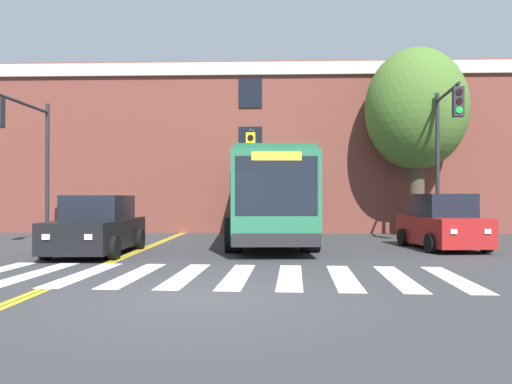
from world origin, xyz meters
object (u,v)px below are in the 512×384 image
(car_black_near_lane, at_px, (98,227))
(traffic_light_near_corner, at_px, (445,137))
(city_bus, at_px, (267,196))
(car_grey_behind_bus, at_px, (245,208))
(traffic_light_far_corner, at_px, (28,143))
(traffic_light_overhead, at_px, (252,163))
(car_red_far_lane, at_px, (442,224))
(street_tree_curbside_large, at_px, (416,110))

(car_black_near_lane, distance_m, traffic_light_near_corner, 12.62)
(city_bus, distance_m, car_grey_behind_bus, 10.53)
(traffic_light_far_corner, bearing_deg, traffic_light_near_corner, 1.87)
(traffic_light_near_corner, bearing_deg, car_black_near_lane, -162.33)
(car_black_near_lane, distance_m, traffic_light_overhead, 6.95)
(traffic_light_overhead, bearing_deg, traffic_light_near_corner, -8.86)
(car_red_far_lane, xyz_separation_m, car_grey_behind_bus, (-7.17, 12.58, 0.21))
(city_bus, relative_size, traffic_light_overhead, 2.42)
(car_black_near_lane, relative_size, traffic_light_far_corner, 0.85)
(traffic_light_far_corner, bearing_deg, car_grey_behind_bus, 56.35)
(traffic_light_overhead, bearing_deg, car_black_near_lane, -132.69)
(city_bus, bearing_deg, street_tree_curbside_large, 27.22)
(traffic_light_near_corner, bearing_deg, car_grey_behind_bus, 126.84)
(city_bus, height_order, street_tree_curbside_large, street_tree_curbside_large)
(car_grey_behind_bus, distance_m, street_tree_curbside_large, 11.52)
(city_bus, xyz_separation_m, car_black_near_lane, (-5.06, -3.93, -0.93))
(car_red_far_lane, relative_size, traffic_light_overhead, 0.86)
(car_red_far_lane, distance_m, street_tree_curbside_large, 7.30)
(car_grey_behind_bus, height_order, street_tree_curbside_large, street_tree_curbside_large)
(car_black_near_lane, height_order, car_grey_behind_bus, car_grey_behind_bus)
(traffic_light_near_corner, relative_size, street_tree_curbside_large, 0.70)
(car_black_near_lane, relative_size, traffic_light_near_corner, 0.79)
(traffic_light_near_corner, relative_size, traffic_light_far_corner, 1.07)
(car_red_far_lane, relative_size, car_grey_behind_bus, 0.77)
(car_black_near_lane, height_order, traffic_light_far_corner, traffic_light_far_corner)
(traffic_light_near_corner, xyz_separation_m, traffic_light_overhead, (-7.19, 1.12, -0.89))
(traffic_light_near_corner, relative_size, traffic_light_overhead, 1.28)
(car_grey_behind_bus, xyz_separation_m, traffic_light_overhead, (0.78, -9.51, 2.00))
(traffic_light_near_corner, height_order, traffic_light_overhead, traffic_light_near_corner)
(city_bus, xyz_separation_m, traffic_light_far_corner, (-8.80, -0.72, 1.99))
(city_bus, relative_size, car_black_near_lane, 2.40)
(car_black_near_lane, distance_m, car_red_far_lane, 10.99)
(traffic_light_overhead, bearing_deg, car_grey_behind_bus, 94.67)
(traffic_light_far_corner, distance_m, traffic_light_overhead, 8.38)
(car_grey_behind_bus, xyz_separation_m, traffic_light_far_corner, (-7.41, -11.14, 2.67))
(traffic_light_near_corner, bearing_deg, street_tree_curbside_large, 90.62)
(city_bus, bearing_deg, traffic_light_overhead, 123.90)
(car_black_near_lane, xyz_separation_m, traffic_light_near_corner, (11.65, 3.71, 3.14))
(street_tree_curbside_large, bearing_deg, car_red_far_lane, -97.82)
(car_red_far_lane, distance_m, traffic_light_overhead, 7.43)
(car_black_near_lane, height_order, traffic_light_near_corner, traffic_light_near_corner)
(city_bus, distance_m, traffic_light_near_corner, 6.95)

